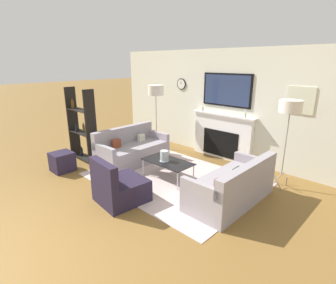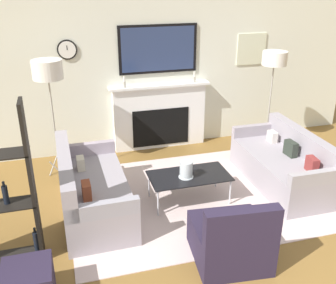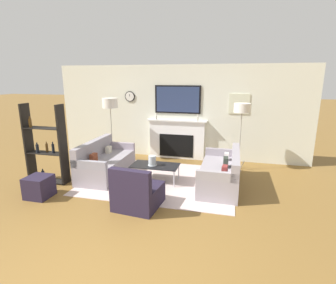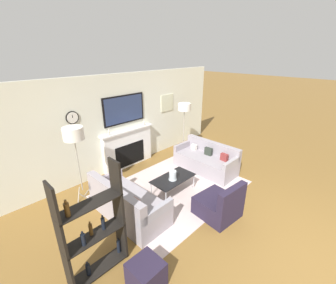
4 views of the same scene
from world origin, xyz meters
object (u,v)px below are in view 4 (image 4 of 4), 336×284
Objects in this scene: armchair at (219,205)px; ottoman at (146,275)px; floor_lamp_left at (73,135)px; coffee_table at (173,179)px; couch_left at (127,204)px; couch_right at (206,161)px; hurricane_candle at (173,176)px; shelf_unit at (93,229)px; floor_lamp_right at (184,108)px.

armchair is 1.90× the size of ottoman.
armchair is 0.48× the size of floor_lamp_left.
coffee_table is 2.44m from ottoman.
couch_left is 2.79m from couch_right.
floor_lamp_left is (-1.63, 1.32, 1.13)m from hurricane_candle.
shelf_unit is at bearing -169.89° from couch_right.
couch_left is at bearing 134.75° from armchair.
couch_right is 1.99m from armchair.
couch_right is (2.79, 0.00, -0.01)m from couch_left.
floor_lamp_right is at bearing 34.37° from hurricane_candle.
shelf_unit is 1.02m from ottoman.
coffee_table is (-0.04, 1.28, 0.11)m from armchair.
hurricane_candle is at bearing -5.46° from couch_left.
coffee_table is 2.49m from shelf_unit.
hurricane_candle is 0.50× the size of ottoman.
floor_lamp_left is (-0.38, 1.20, 1.33)m from couch_left.
shelf_unit reaches higher than hurricane_candle.
couch_left is at bearing -72.48° from floor_lamp_left.
armchair is 1.26m from hurricane_candle.
shelf_unit is (-2.42, 0.67, 0.56)m from armchair.
floor_lamp_right is 0.97× the size of shelf_unit.
couch_left is 3.87× the size of ottoman.
coffee_table is 0.60× the size of floor_lamp_left.
couch_right is 0.99× the size of floor_lamp_left.
ottoman is (-3.90, -2.63, -1.37)m from floor_lamp_right.
hurricane_candle is (-0.10, 1.24, 0.23)m from armchair.
floor_lamp_left reaches higher than floor_lamp_right.
couch_right is 3.96m from shelf_unit.
couch_right is at bearing 22.15° from ottoman.
shelf_unit reaches higher than floor_lamp_right.
floor_lamp_right is at bearing 20.73° from couch_left.
shelf_unit reaches higher than ottoman.
couch_left reaches higher than armchair.
couch_right is 1.02× the size of floor_lamp_right.
couch_right is at bearing -20.76° from floor_lamp_left.
floor_lamp_right is (3.18, 1.20, 1.28)m from couch_left.
ottoman is at bearing -157.85° from couch_right.
couch_left reaches higher than ottoman.
couch_right is at bearing 0.00° from couch_left.
hurricane_candle is (1.25, -0.12, 0.20)m from couch_left.
shelf_unit is (-2.32, -0.57, 0.32)m from hurricane_candle.
couch_right is 1.64× the size of coffee_table.
couch_right is 2.05× the size of armchair.
coffee_table is at bearing 91.87° from armchair.
armchair is at bearing -56.03° from floor_lamp_left.
floor_lamp_left is at bearing 159.24° from couch_right.
hurricane_candle is at bearing -145.63° from floor_lamp_right.
floor_lamp_right reaches higher than couch_left.
floor_lamp_right reaches higher than ottoman.
floor_lamp_left reaches higher than couch_right.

